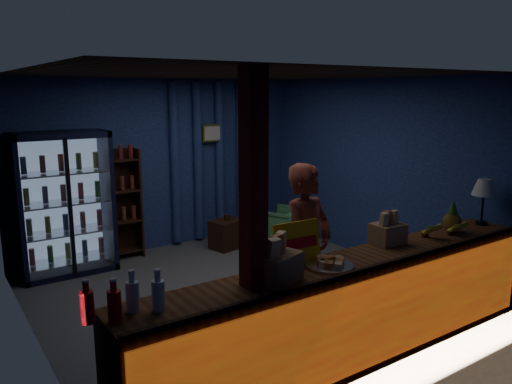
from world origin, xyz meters
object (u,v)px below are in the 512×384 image
pastry_tray (329,264)px  green_chair (284,225)px  table_lamp (484,189)px  shopkeeper (307,252)px

pastry_tray → green_chair: bearing=58.5°
pastry_tray → table_lamp: table_lamp is taller
shopkeeper → table_lamp: (2.07, -0.54, 0.48)m
green_chair → pastry_tray: pastry_tray is taller
shopkeeper → table_lamp: 2.19m
pastry_tray → table_lamp: bearing=1.4°
shopkeeper → green_chair: size_ratio=2.82×
pastry_tray → table_lamp: (2.33, 0.06, 0.38)m
shopkeeper → green_chair: shopkeeper is taller
green_chair → table_lamp: 3.36m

